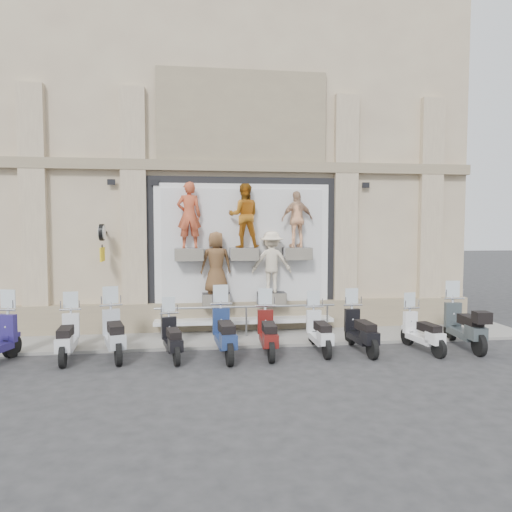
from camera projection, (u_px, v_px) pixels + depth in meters
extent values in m
plane|color=#29292C|center=(255.00, 360.00, 10.64)|extent=(90.00, 90.00, 0.00)
cube|color=gray|center=(246.00, 337.00, 12.72)|extent=(16.00, 2.20, 0.08)
cube|color=black|center=(243.00, 251.00, 13.42)|extent=(5.60, 0.10, 4.30)
cube|color=white|center=(243.00, 251.00, 13.36)|extent=(5.10, 0.06, 3.90)
cube|color=white|center=(243.00, 251.00, 13.32)|extent=(4.70, 0.04, 3.60)
cube|color=white|center=(244.00, 320.00, 13.14)|extent=(5.10, 0.75, 0.10)
cube|color=#28282B|center=(189.00, 254.00, 12.86)|extent=(0.80, 0.50, 0.35)
imported|color=#E15A35|center=(189.00, 215.00, 12.79)|extent=(0.70, 0.48, 1.86)
cube|color=#28282B|center=(244.00, 254.00, 13.05)|extent=(0.80, 0.50, 0.35)
imported|color=#915413|center=(244.00, 216.00, 12.98)|extent=(0.91, 0.72, 1.83)
cube|color=#28282B|center=(297.00, 254.00, 13.25)|extent=(0.80, 0.50, 0.35)
imported|color=#DDAB83|center=(297.00, 219.00, 13.18)|extent=(1.01, 0.55, 1.63)
cube|color=#28282B|center=(216.00, 299.00, 13.04)|extent=(0.80, 0.50, 0.35)
imported|color=brown|center=(216.00, 263.00, 12.97)|extent=(0.92, 0.64, 1.77)
cube|color=#28282B|center=(271.00, 298.00, 13.24)|extent=(0.80, 0.50, 0.35)
imported|color=#F3E0C0|center=(272.00, 262.00, 13.17)|extent=(1.23, 0.82, 1.77)
cube|color=black|center=(104.00, 232.00, 12.65)|extent=(0.06, 0.56, 0.06)
cylinder|color=black|center=(102.00, 232.00, 12.39)|extent=(0.10, 0.46, 0.46)
cube|color=yellow|center=(102.00, 254.00, 12.42)|extent=(0.04, 0.50, 0.38)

